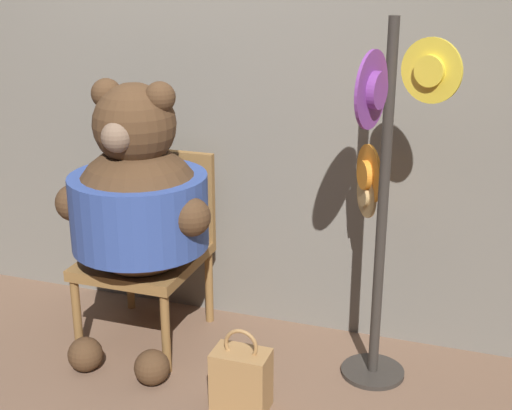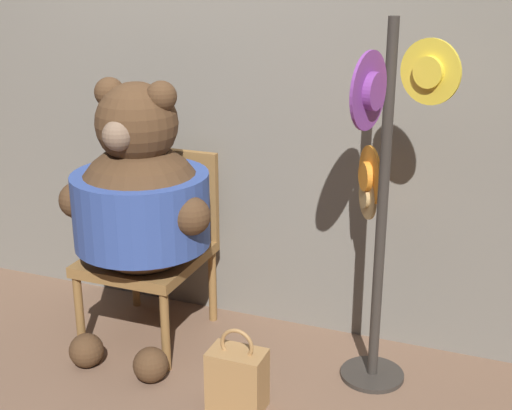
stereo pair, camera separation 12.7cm
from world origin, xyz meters
The scene contains 6 objects.
ground_plane centered at (0.00, 0.00, 0.00)m, with size 14.00×14.00×0.00m, color brown.
wall_back centered at (0.00, 0.61, 1.27)m, with size 8.00×0.10×2.53m.
chair centered at (-0.25, 0.27, 0.47)m, with size 0.51×0.56×0.88m.
teddy_bear centered at (-0.21, 0.09, 0.73)m, with size 0.74×0.66×1.27m.
hat_display_rack centered at (0.84, 0.20, 0.88)m, with size 0.44×0.59×1.55m.
handbag_on_ground centered at (0.38, -0.21, 0.13)m, with size 0.23×0.15×0.36m.
Camera 2 is at (1.37, -2.52, 1.76)m, focal length 50.00 mm.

